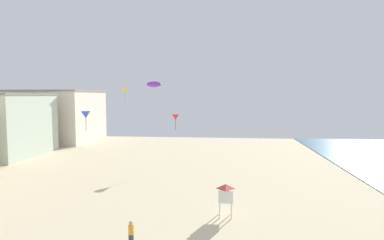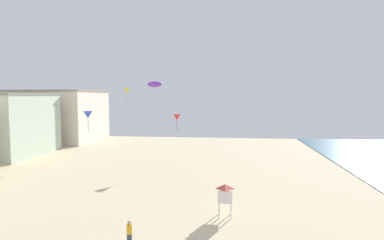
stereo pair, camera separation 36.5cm
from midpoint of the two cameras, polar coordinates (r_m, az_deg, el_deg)
name	(u,v)px [view 2 (the right image)]	position (r m, az deg, el deg)	size (l,w,h in m)	color
boardwalk_hotel_mid	(1,124)	(56.94, -31.35, -0.67)	(12.80, 13.15, 9.67)	#B7C6B2
boardwalk_hotel_far	(57,115)	(70.53, -23.21, 0.80)	(16.76, 15.28, 10.36)	silver
kite_flyer	(129,232)	(20.94, -10.83, -19.41)	(0.34, 0.34, 1.64)	#383D4C
lifeguard_stand	(225,193)	(24.90, 6.48, -13.14)	(1.10, 1.10, 2.55)	white
kite_blue_delta	(88,115)	(48.43, -18.26, 0.91)	(1.32, 1.32, 2.99)	blue
kite_red_delta	(177,117)	(42.05, -2.52, 0.51)	(0.95, 0.95, 2.16)	red
kite_purple_parafoil	(155,84)	(33.28, -6.53, 6.48)	(1.54, 0.43, 0.60)	purple
kite_yellow_delta	(127,90)	(45.93, -11.59, 5.33)	(0.86, 0.86, 1.94)	yellow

